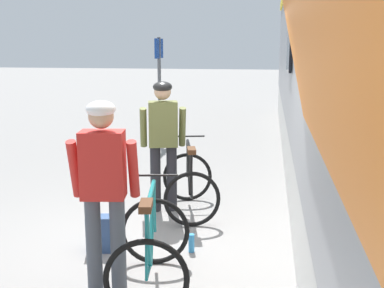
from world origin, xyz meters
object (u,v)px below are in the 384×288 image
at_px(bicycle_near_teal, 151,248).
at_px(platform_sign_post, 159,72).
at_px(backpack_on_platform, 100,234).
at_px(bicycle_far_black, 190,184).
at_px(cyclist_near_in_red, 104,181).
at_px(cyclist_far_in_olive, 163,135).
at_px(water_bottle_near_the_bikes, 191,243).

bearing_deg(bicycle_near_teal, platform_sign_post, 102.34).
bearing_deg(backpack_on_platform, bicycle_far_black, 49.54).
height_order(bicycle_near_teal, platform_sign_post, platform_sign_post).
distance_m(cyclist_near_in_red, bicycle_near_teal, 0.77).
xyz_separation_m(bicycle_near_teal, platform_sign_post, (-1.49, 6.81, 1.22)).
bearing_deg(platform_sign_post, cyclist_near_in_red, -80.99).
height_order(backpack_on_platform, platform_sign_post, platform_sign_post).
relative_size(bicycle_near_teal, bicycle_far_black, 0.98).
xyz_separation_m(bicycle_far_black, platform_sign_post, (-1.50, 4.72, 1.22)).
relative_size(cyclist_far_in_olive, water_bottle_near_the_bikes, 8.60).
bearing_deg(backpack_on_platform, platform_sign_post, 85.94).
bearing_deg(backpack_on_platform, water_bottle_near_the_bikes, -3.60).
xyz_separation_m(cyclist_far_in_olive, backpack_on_platform, (-0.41, -1.41, -0.85)).
bearing_deg(bicycle_near_teal, water_bottle_near_the_bikes, 74.47).
bearing_deg(cyclist_far_in_olive, platform_sign_post, 103.62).
bearing_deg(bicycle_near_teal, bicycle_far_black, 89.74).
height_order(bicycle_far_black, water_bottle_near_the_bikes, bicycle_far_black).
distance_m(cyclist_near_in_red, backpack_on_platform, 1.24).
relative_size(backpack_on_platform, water_bottle_near_the_bikes, 1.95).
height_order(cyclist_near_in_red, bicycle_far_black, cyclist_near_in_red).
height_order(cyclist_near_in_red, water_bottle_near_the_bikes, cyclist_near_in_red).
bearing_deg(bicycle_far_black, bicycle_near_teal, -90.26).
xyz_separation_m(cyclist_far_in_olive, platform_sign_post, (-1.13, 4.68, 0.57)).
relative_size(bicycle_near_teal, backpack_on_platform, 2.94).
bearing_deg(cyclist_far_in_olive, water_bottle_near_the_bikes, -65.16).
xyz_separation_m(cyclist_near_in_red, backpack_on_platform, (-0.37, 0.82, -0.85)).
distance_m(bicycle_near_teal, backpack_on_platform, 1.07).
height_order(bicycle_far_black, backpack_on_platform, bicycle_far_black).
bearing_deg(cyclist_near_in_red, water_bottle_near_the_bikes, 56.31).
bearing_deg(bicycle_far_black, cyclist_near_in_red, -100.51).
bearing_deg(water_bottle_near_the_bikes, bicycle_far_black, 100.45).
xyz_separation_m(cyclist_near_in_red, cyclist_far_in_olive, (0.04, 2.23, 0.00)).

